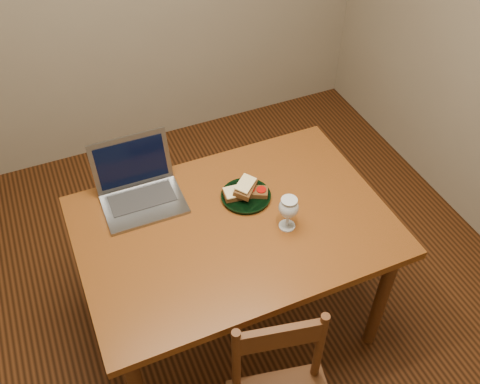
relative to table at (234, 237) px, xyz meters
name	(u,v)px	position (x,y,z in m)	size (l,w,h in m)	color
floor	(226,317)	(-0.04, 0.04, -0.66)	(3.20, 3.20, 0.02)	black
table	(234,237)	(0.00, 0.00, 0.00)	(1.30, 0.90, 0.74)	#56320E
plate	(246,196)	(0.11, 0.12, 0.10)	(0.22, 0.22, 0.02)	black
sandwich_cheese	(237,193)	(0.07, 0.13, 0.12)	(0.12, 0.07, 0.04)	#381E0C
sandwich_tomato	(256,191)	(0.15, 0.11, 0.12)	(0.11, 0.06, 0.03)	#381E0C
sandwich_top	(245,187)	(0.11, 0.13, 0.15)	(0.12, 0.07, 0.04)	#381E0C
milk_glass	(288,213)	(0.20, -0.10, 0.17)	(0.08, 0.08, 0.16)	white
laptop	(138,184)	(-0.32, 0.32, 0.15)	(0.35, 0.32, 0.25)	slate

